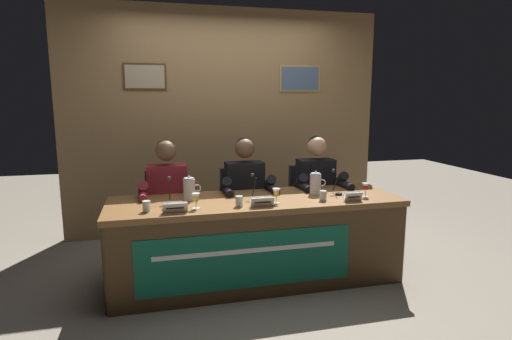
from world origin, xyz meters
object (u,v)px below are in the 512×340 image
at_px(water_pitcher_left_side, 189,189).
at_px(juice_glass_center, 276,193).
at_px(microphone_left, 170,195).
at_px(juice_glass_left, 196,198).
at_px(water_cup_left, 147,207).
at_px(chair_left, 168,219).
at_px(panelist_center, 246,192).
at_px(water_cup_center, 239,202).
at_px(nameplate_left, 175,208).
at_px(nameplate_center, 262,202).
at_px(juice_glass_right, 366,187).
at_px(panelist_left, 168,196).
at_px(microphone_right, 337,186).
at_px(conference_table, 258,229).
at_px(microphone_center, 255,191).
at_px(water_cup_right, 323,196).
at_px(water_pitcher_right_side, 316,184).
at_px(chair_right, 310,210).
at_px(nameplate_right, 353,197).
at_px(chair_center, 242,214).
at_px(panelist_right, 318,188).

bearing_deg(water_pitcher_left_side, juice_glass_center, -22.42).
relative_size(microphone_left, water_pitcher_left_side, 1.03).
relative_size(juice_glass_left, water_cup_left, 1.46).
bearing_deg(chair_left, panelist_center, -15.21).
bearing_deg(water_cup_center, nameplate_left, -172.78).
bearing_deg(juice_glass_center, nameplate_center, -151.02).
xyz_separation_m(juice_glass_left, juice_glass_right, (1.48, 0.04, 0.00)).
relative_size(panelist_left, water_cup_center, 14.36).
height_order(panelist_left, juice_glass_right, panelist_left).
distance_m(panelist_center, microphone_right, 0.85).
distance_m(conference_table, juice_glass_left, 0.63).
bearing_deg(juice_glass_center, microphone_center, 132.72).
xyz_separation_m(juice_glass_right, water_cup_right, (-0.41, -0.04, -0.05)).
bearing_deg(chair_left, juice_glass_center, -42.11).
xyz_separation_m(water_cup_center, microphone_center, (0.17, 0.18, 0.04)).
height_order(juice_glass_center, water_cup_right, juice_glass_center).
bearing_deg(water_pitcher_left_side, water_cup_center, -40.16).
relative_size(microphone_right, water_pitcher_right_side, 1.03).
distance_m(panelist_left, chair_right, 1.50).
height_order(juice_glass_center, water_pitcher_right_side, water_pitcher_right_side).
xyz_separation_m(juice_glass_center, water_pitcher_right_side, (0.44, 0.24, 0.01)).
distance_m(juice_glass_center, juice_glass_right, 0.82).
xyz_separation_m(microphone_left, juice_glass_right, (1.67, -0.15, 0.01)).
xyz_separation_m(nameplate_left, water_cup_right, (1.23, 0.08, -0.00)).
xyz_separation_m(panelist_left, nameplate_center, (0.71, -0.65, 0.07)).
bearing_deg(juice_glass_right, panelist_left, 161.89).
bearing_deg(nameplate_left, juice_glass_right, 4.06).
distance_m(chair_right, water_cup_right, 0.88).
bearing_deg(chair_left, water_pitcher_left_side, -70.71).
relative_size(juice_glass_center, juice_glass_right, 1.00).
distance_m(microphone_left, water_pitcher_left_side, 0.20).
distance_m(nameplate_right, water_cup_right, 0.25).
bearing_deg(chair_right, juice_glass_left, -148.23).
bearing_deg(microphone_right, nameplate_right, -86.19).
bearing_deg(nameplate_left, chair_center, 50.91).
relative_size(nameplate_center, juice_glass_center, 1.53).
height_order(panelist_center, microphone_center, panelist_center).
bearing_deg(water_pitcher_right_side, microphone_center, -172.18).
relative_size(chair_center, juice_glass_right, 7.20).
distance_m(water_cup_center, nameplate_right, 0.96).
bearing_deg(panelist_right, juice_glass_right, -68.73).
relative_size(juice_glass_left, microphone_center, 0.57).
bearing_deg(microphone_left, microphone_right, 0.33).
height_order(conference_table, juice_glass_left, juice_glass_left).
height_order(water_cup_left, water_cup_right, same).
distance_m(chair_center, microphone_center, 0.72).
xyz_separation_m(chair_left, water_pitcher_left_side, (0.17, -0.49, 0.40)).
height_order(water_cup_center, chair_right, chair_right).
bearing_deg(panelist_right, chair_right, 90.00).
bearing_deg(juice_glass_center, chair_center, 99.05).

